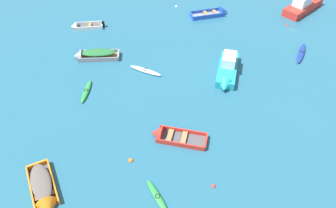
% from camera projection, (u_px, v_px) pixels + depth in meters
% --- Properties ---
extents(rowboat_blue_foreground_center, '(4.58, 2.06, 1.25)m').
position_uv_depth(rowboat_blue_foreground_center, '(216.00, 13.00, 36.85)').
color(rowboat_blue_foreground_center, gray).
rests_on(rowboat_blue_foreground_center, ground_plane).
extents(kayak_deep_blue_back_row_center, '(2.31, 3.36, 0.34)m').
position_uv_depth(kayak_deep_blue_back_row_center, '(301.00, 53.00, 31.27)').
color(kayak_deep_blue_back_row_center, navy).
rests_on(kayak_deep_blue_back_row_center, ground_plane).
extents(kayak_green_far_left, '(0.94, 2.94, 0.28)m').
position_uv_depth(kayak_green_far_left, '(86.00, 91.00, 27.34)').
color(kayak_green_far_left, '#288C3D').
rests_on(kayak_green_far_left, ground_plane).
extents(motor_launch_red_back_row_right, '(6.23, 5.43, 2.31)m').
position_uv_depth(motor_launch_red_back_row_right, '(305.00, 4.00, 37.51)').
color(motor_launch_red_back_row_right, red).
rests_on(motor_launch_red_back_row_right, ground_plane).
extents(rowboat_grey_near_camera, '(4.44, 1.57, 1.29)m').
position_uv_depth(rowboat_grey_near_camera, '(91.00, 55.00, 30.70)').
color(rowboat_grey_near_camera, '#99754C').
rests_on(rowboat_grey_near_camera, ground_plane).
extents(rowboat_white_outer_right, '(3.65, 1.25, 1.05)m').
position_uv_depth(rowboat_white_outer_right, '(81.00, 26.00, 34.78)').
color(rowboat_white_outer_right, '#4C4C51').
rests_on(rowboat_white_outer_right, ground_plane).
extents(rowboat_orange_cluster_inner, '(2.76, 4.25, 1.34)m').
position_uv_depth(rowboat_orange_cluster_inner, '(44.00, 192.00, 20.16)').
color(rowboat_orange_cluster_inner, '#4C4C51').
rests_on(rowboat_orange_cluster_inner, ground_plane).
extents(motor_launch_turquoise_outer_left, '(3.09, 5.53, 1.92)m').
position_uv_depth(motor_launch_turquoise_outer_left, '(227.00, 71.00, 28.68)').
color(motor_launch_turquoise_outer_left, teal).
rests_on(motor_launch_turquoise_outer_left, ground_plane).
extents(kayak_green_cluster_outer, '(1.57, 2.75, 0.27)m').
position_uv_depth(kayak_green_cluster_outer, '(158.00, 197.00, 20.18)').
color(kayak_green_cluster_outer, '#288C3D').
rests_on(kayak_green_cluster_outer, ground_plane).
extents(rowboat_red_midfield_left, '(4.36, 2.52, 1.29)m').
position_uv_depth(rowboat_red_midfield_left, '(167.00, 135.00, 23.71)').
color(rowboat_red_midfield_left, '#4C4C51').
rests_on(rowboat_red_midfield_left, ground_plane).
extents(kayak_white_back_row_left, '(3.00, 2.09, 0.30)m').
position_uv_depth(kayak_white_back_row_left, '(145.00, 71.00, 29.33)').
color(kayak_white_back_row_left, white).
rests_on(kayak_white_back_row_left, ground_plane).
extents(mooring_buoy_outer_edge, '(0.29, 0.29, 0.29)m').
position_uv_depth(mooring_buoy_outer_edge, '(213.00, 186.00, 20.88)').
color(mooring_buoy_outer_edge, red).
rests_on(mooring_buoy_outer_edge, ground_plane).
extents(mooring_buoy_far_field, '(0.30, 0.30, 0.30)m').
position_uv_depth(mooring_buoy_far_field, '(287.00, 25.00, 35.32)').
color(mooring_buoy_far_field, red).
rests_on(mooring_buoy_far_field, ground_plane).
extents(mooring_buoy_midfield, '(0.32, 0.32, 0.32)m').
position_uv_depth(mooring_buoy_midfield, '(176.00, 7.00, 38.39)').
color(mooring_buoy_midfield, silver).
rests_on(mooring_buoy_midfield, ground_plane).
extents(mooring_buoy_central, '(0.36, 0.36, 0.36)m').
position_uv_depth(mooring_buoy_central, '(131.00, 161.00, 22.34)').
color(mooring_buoy_central, orange).
rests_on(mooring_buoy_central, ground_plane).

